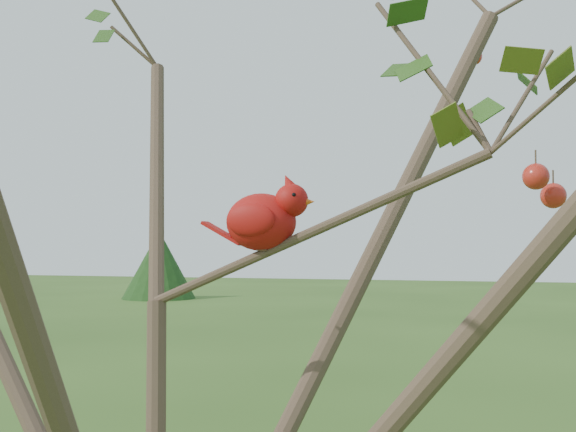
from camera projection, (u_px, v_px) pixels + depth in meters
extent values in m
sphere|color=red|center=(474.00, 57.00, 1.70)|extent=(0.04, 0.04, 0.04)
sphere|color=red|center=(553.00, 196.00, 1.12)|extent=(0.04, 0.04, 0.04)
sphere|color=red|center=(536.00, 176.00, 1.08)|extent=(0.04, 0.04, 0.04)
ellipsoid|color=#A3120D|center=(261.00, 222.00, 1.27)|extent=(0.13, 0.10, 0.10)
sphere|color=#A3120D|center=(292.00, 200.00, 1.25)|extent=(0.06, 0.06, 0.06)
cone|color=#A3120D|center=(289.00, 184.00, 1.25)|extent=(0.04, 0.03, 0.04)
cone|color=#D85914|center=(308.00, 202.00, 1.24)|extent=(0.03, 0.02, 0.02)
ellipsoid|color=black|center=(302.00, 202.00, 1.25)|extent=(0.02, 0.03, 0.03)
cube|color=#A3120D|center=(223.00, 233.00, 1.29)|extent=(0.08, 0.03, 0.04)
ellipsoid|color=#A3120D|center=(266.00, 221.00, 1.31)|extent=(0.09, 0.03, 0.06)
ellipsoid|color=#A3120D|center=(250.00, 220.00, 1.23)|extent=(0.09, 0.03, 0.06)
cylinder|color=#3A2B1F|center=(159.00, 267.00, 27.13)|extent=(0.36, 0.36, 2.37)
cone|color=#193612|center=(159.00, 264.00, 27.14)|extent=(2.76, 2.76, 2.56)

